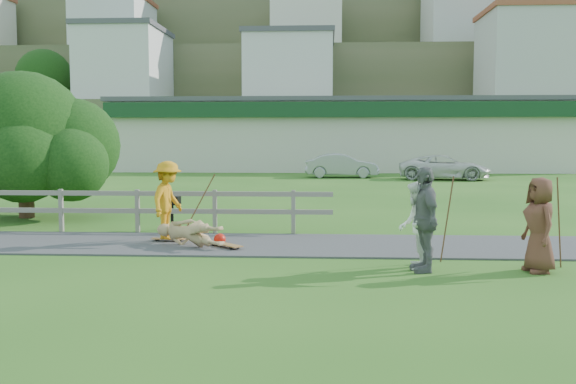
{
  "coord_description": "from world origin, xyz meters",
  "views": [
    {
      "loc": [
        2.78,
        -12.75,
        2.46
      ],
      "look_at": [
        1.94,
        2.0,
        1.17
      ],
      "focal_mm": 40.0,
      "sensor_mm": 36.0,
      "label": 1
    }
  ],
  "objects_px": {
    "spectator_c": "(540,225)",
    "tree": "(25,160)",
    "car_silver": "(342,166)",
    "skater_fallen": "(190,233)",
    "spectator_a": "(416,225)",
    "skater_rider": "(168,204)",
    "spectator_b": "(424,219)",
    "bbq": "(172,213)",
    "car_white": "(444,167)"
  },
  "relations": [
    {
      "from": "skater_rider",
      "to": "bbq",
      "type": "distance_m",
      "value": 2.1
    },
    {
      "from": "car_silver",
      "to": "bbq",
      "type": "xyz_separation_m",
      "value": [
        -5.0,
        -21.67,
        -0.27
      ]
    },
    {
      "from": "skater_rider",
      "to": "car_white",
      "type": "xyz_separation_m",
      "value": [
        10.35,
        22.05,
        -0.19
      ]
    },
    {
      "from": "spectator_a",
      "to": "bbq",
      "type": "xyz_separation_m",
      "value": [
        -5.68,
        4.63,
        -0.37
      ]
    },
    {
      "from": "spectator_c",
      "to": "car_white",
      "type": "height_order",
      "value": "spectator_c"
    },
    {
      "from": "skater_rider",
      "to": "spectator_b",
      "type": "distance_m",
      "value": 6.11
    },
    {
      "from": "spectator_a",
      "to": "car_white",
      "type": "bearing_deg",
      "value": 176.93
    },
    {
      "from": "spectator_c",
      "to": "spectator_a",
      "type": "bearing_deg",
      "value": -103.33
    },
    {
      "from": "spectator_b",
      "to": "bbq",
      "type": "height_order",
      "value": "spectator_b"
    },
    {
      "from": "spectator_c",
      "to": "car_silver",
      "type": "xyz_separation_m",
      "value": [
        -2.87,
        26.47,
        -0.15
      ]
    },
    {
      "from": "skater_rider",
      "to": "spectator_b",
      "type": "bearing_deg",
      "value": -105.03
    },
    {
      "from": "skater_rider",
      "to": "car_silver",
      "type": "relative_size",
      "value": 0.41
    },
    {
      "from": "tree",
      "to": "bbq",
      "type": "relative_size",
      "value": 6.75
    },
    {
      "from": "spectator_b",
      "to": "car_white",
      "type": "bearing_deg",
      "value": 160.63
    },
    {
      "from": "car_white",
      "to": "bbq",
      "type": "xyz_separation_m",
      "value": [
        -10.74,
        -20.03,
        -0.26
      ]
    },
    {
      "from": "skater_rider",
      "to": "spectator_c",
      "type": "bearing_deg",
      "value": -97.71
    },
    {
      "from": "car_white",
      "to": "tree",
      "type": "bearing_deg",
      "value": 147.94
    },
    {
      "from": "car_silver",
      "to": "spectator_c",
      "type": "bearing_deg",
      "value": -174.42
    },
    {
      "from": "skater_fallen",
      "to": "spectator_a",
      "type": "distance_m",
      "value": 5.07
    },
    {
      "from": "skater_fallen",
      "to": "tree",
      "type": "relative_size",
      "value": 0.3
    },
    {
      "from": "skater_rider",
      "to": "car_white",
      "type": "distance_m",
      "value": 24.36
    },
    {
      "from": "car_white",
      "to": "skater_fallen",
      "type": "bearing_deg",
      "value": 166.35
    },
    {
      "from": "spectator_b",
      "to": "car_white",
      "type": "relative_size",
      "value": 0.38
    },
    {
      "from": "car_silver",
      "to": "spectator_b",
      "type": "bearing_deg",
      "value": -178.88
    },
    {
      "from": "car_silver",
      "to": "tree",
      "type": "relative_size",
      "value": 0.73
    },
    {
      "from": "spectator_a",
      "to": "car_silver",
      "type": "relative_size",
      "value": 0.38
    },
    {
      "from": "spectator_b",
      "to": "bbq",
      "type": "bearing_deg",
      "value": -138.07
    },
    {
      "from": "spectator_a",
      "to": "bbq",
      "type": "height_order",
      "value": "spectator_a"
    },
    {
      "from": "spectator_a",
      "to": "spectator_b",
      "type": "xyz_separation_m",
      "value": [
        0.12,
        -0.23,
        0.14
      ]
    },
    {
      "from": "skater_rider",
      "to": "tree",
      "type": "distance_m",
      "value": 6.95
    },
    {
      "from": "skater_rider",
      "to": "tree",
      "type": "xyz_separation_m",
      "value": [
        -5.4,
        4.29,
        0.84
      ]
    },
    {
      "from": "spectator_a",
      "to": "tree",
      "type": "relative_size",
      "value": 0.27
    },
    {
      "from": "spectator_c",
      "to": "tree",
      "type": "bearing_deg",
      "value": -127.8
    },
    {
      "from": "skater_fallen",
      "to": "car_white",
      "type": "xyz_separation_m",
      "value": [
        9.7,
        22.69,
        0.38
      ]
    },
    {
      "from": "skater_rider",
      "to": "spectator_c",
      "type": "distance_m",
      "value": 7.98
    },
    {
      "from": "spectator_b",
      "to": "tree",
      "type": "relative_size",
      "value": 0.32
    },
    {
      "from": "skater_rider",
      "to": "car_white",
      "type": "bearing_deg",
      "value": -12.46
    },
    {
      "from": "spectator_b",
      "to": "skater_rider",
      "type": "bearing_deg",
      "value": -125.86
    },
    {
      "from": "spectator_b",
      "to": "tree",
      "type": "bearing_deg",
      "value": -131.57
    },
    {
      "from": "spectator_c",
      "to": "tree",
      "type": "xyz_separation_m",
      "value": [
        -12.88,
        7.07,
        0.88
      ]
    },
    {
      "from": "car_white",
      "to": "tree",
      "type": "distance_m",
      "value": 23.75
    },
    {
      "from": "bbq",
      "to": "spectator_a",
      "type": "bearing_deg",
      "value": -34.14
    },
    {
      "from": "spectator_a",
      "to": "car_silver",
      "type": "distance_m",
      "value": 26.31
    },
    {
      "from": "skater_rider",
      "to": "spectator_a",
      "type": "bearing_deg",
      "value": -103.64
    },
    {
      "from": "spectator_b",
      "to": "bbq",
      "type": "xyz_separation_m",
      "value": [
        -5.8,
        4.86,
        -0.52
      ]
    },
    {
      "from": "skater_fallen",
      "to": "spectator_a",
      "type": "xyz_separation_m",
      "value": [
        4.64,
        -1.97,
        0.49
      ]
    },
    {
      "from": "car_silver",
      "to": "bbq",
      "type": "relative_size",
      "value": 4.9
    },
    {
      "from": "skater_fallen",
      "to": "tree",
      "type": "bearing_deg",
      "value": 83.22
    },
    {
      "from": "tree",
      "to": "spectator_c",
      "type": "bearing_deg",
      "value": -28.78
    },
    {
      "from": "tree",
      "to": "car_silver",
      "type": "bearing_deg",
      "value": 62.72
    }
  ]
}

